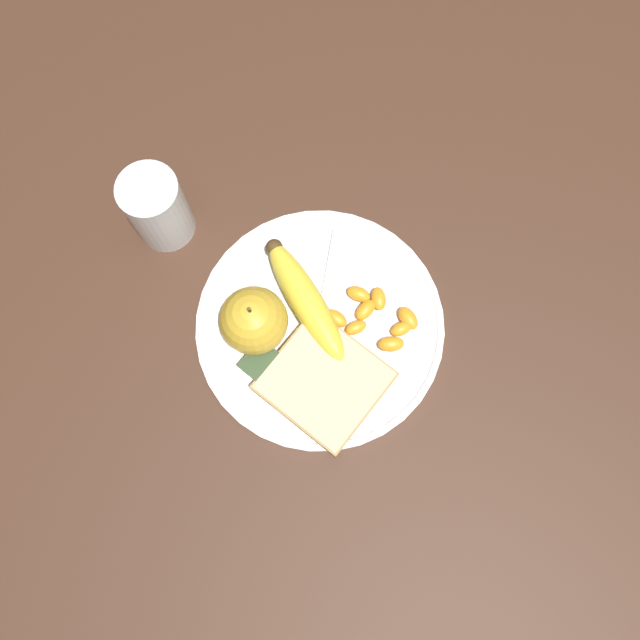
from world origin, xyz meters
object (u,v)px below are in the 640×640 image
banana (305,299)px  fork (323,312)px  juice_glass (158,210)px  jam_packet (267,367)px  bread_slice (325,382)px  plate (320,325)px  apple (254,321)px

banana → fork: (-0.02, -0.00, -0.02)m
juice_glass → jam_packet: (-0.21, 0.06, -0.02)m
bread_slice → jam_packet: 0.07m
plate → jam_packet: size_ratio=5.76×
juice_glass → jam_packet: 0.22m
apple → jam_packet: size_ratio=1.70×
juice_glass → fork: juice_glass is taller
juice_glass → jam_packet: size_ratio=1.98×
plate → fork: (0.01, -0.01, 0.01)m
fork → banana: bearing=-106.2°
bread_slice → jam_packet: size_ratio=2.41×
jam_packet → fork: bearing=-95.2°
apple → jam_packet: apple is taller
juice_glass → apple: bearing=168.9°
plate → juice_glass: juice_glass is taller
bread_slice → juice_glass: bearing=-7.3°
plate → banana: banana is taller
juice_glass → banana: size_ratio=0.60×
banana → fork: bearing=-167.7°
juice_glass → apple: (-0.17, 0.03, 0.00)m
fork → jam_packet: 0.09m
juice_glass → banana: bearing=-172.9°
plate → fork: 0.02m
juice_glass → apple: juice_glass is taller
plate → juice_glass: bearing=3.9°
plate → apple: apple is taller
bread_slice → fork: size_ratio=0.74×
juice_glass → bread_slice: 0.28m
bread_slice → fork: bearing=-50.9°
apple → bread_slice: 0.10m
bread_slice → plate: bearing=-47.4°
fork → juice_glass: bearing=-111.0°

